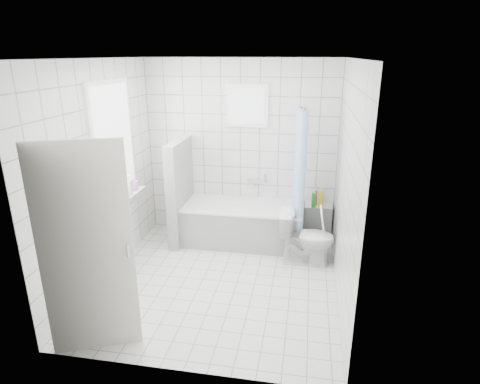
# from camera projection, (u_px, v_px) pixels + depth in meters

# --- Properties ---
(ground) EXTENTS (3.00, 3.00, 0.00)m
(ground) POSITION_uv_depth(u_px,v_px,m) (220.00, 281.00, 4.92)
(ground) COLOR white
(ground) RESTS_ON ground
(ceiling) EXTENTS (3.00, 3.00, 0.00)m
(ceiling) POSITION_uv_depth(u_px,v_px,m) (216.00, 58.00, 4.07)
(ceiling) COLOR white
(ceiling) RESTS_ON ground
(wall_back) EXTENTS (2.80, 0.02, 2.60)m
(wall_back) POSITION_uv_depth(u_px,v_px,m) (240.00, 150.00, 5.90)
(wall_back) COLOR white
(wall_back) RESTS_ON ground
(wall_front) EXTENTS (2.80, 0.02, 2.60)m
(wall_front) POSITION_uv_depth(u_px,v_px,m) (175.00, 237.00, 3.10)
(wall_front) COLOR white
(wall_front) RESTS_ON ground
(wall_left) EXTENTS (0.02, 3.00, 2.60)m
(wall_left) POSITION_uv_depth(u_px,v_px,m) (102.00, 174.00, 4.72)
(wall_left) COLOR white
(wall_left) RESTS_ON ground
(wall_right) EXTENTS (0.02, 3.00, 2.60)m
(wall_right) POSITION_uv_depth(u_px,v_px,m) (346.00, 187.00, 4.28)
(wall_right) COLOR white
(wall_right) RESTS_ON ground
(window_left) EXTENTS (0.01, 0.90, 1.40)m
(window_left) POSITION_uv_depth(u_px,v_px,m) (115.00, 144.00, 4.90)
(window_left) COLOR white
(window_left) RESTS_ON wall_left
(window_back) EXTENTS (0.50, 0.01, 0.50)m
(window_back) POSITION_uv_depth(u_px,v_px,m) (247.00, 106.00, 5.63)
(window_back) COLOR white
(window_back) RESTS_ON wall_back
(window_sill) EXTENTS (0.18, 1.02, 0.08)m
(window_sill) POSITION_uv_depth(u_px,v_px,m) (124.00, 201.00, 5.13)
(window_sill) COLOR white
(window_sill) RESTS_ON wall_left
(door) EXTENTS (0.75, 0.34, 2.00)m
(door) POSITION_uv_depth(u_px,v_px,m) (87.00, 252.00, 3.50)
(door) COLOR silver
(door) RESTS_ON ground
(bathtub) EXTENTS (1.71, 0.77, 0.58)m
(bathtub) POSITION_uv_depth(u_px,v_px,m) (243.00, 224.00, 5.86)
(bathtub) COLOR white
(bathtub) RESTS_ON ground
(partition_wall) EXTENTS (0.15, 0.85, 1.50)m
(partition_wall) POSITION_uv_depth(u_px,v_px,m) (180.00, 192.00, 5.81)
(partition_wall) COLOR white
(partition_wall) RESTS_ON ground
(tiled_ledge) EXTENTS (0.40, 0.24, 0.55)m
(tiled_ledge) POSITION_uv_depth(u_px,v_px,m) (317.00, 223.00, 5.93)
(tiled_ledge) COLOR white
(tiled_ledge) RESTS_ON ground
(toilet) EXTENTS (0.72, 0.43, 0.72)m
(toilet) POSITION_uv_depth(u_px,v_px,m) (307.00, 238.00, 5.25)
(toilet) COLOR white
(toilet) RESTS_ON ground
(curtain_rod) EXTENTS (0.02, 0.80, 0.02)m
(curtain_rod) POSITION_uv_depth(u_px,v_px,m) (304.00, 107.00, 5.15)
(curtain_rod) COLOR silver
(curtain_rod) RESTS_ON wall_back
(shower_curtain) EXTENTS (0.14, 0.48, 1.78)m
(shower_curtain) POSITION_uv_depth(u_px,v_px,m) (300.00, 176.00, 5.32)
(shower_curtain) COLOR #4B8BDE
(shower_curtain) RESTS_ON curtain_rod
(tub_faucet) EXTENTS (0.18, 0.06, 0.06)m
(tub_faucet) POSITION_uv_depth(u_px,v_px,m) (253.00, 181.00, 5.97)
(tub_faucet) COLOR silver
(tub_faucet) RESTS_ON wall_back
(sill_bottles) EXTENTS (0.18, 0.65, 0.27)m
(sill_bottles) POSITION_uv_depth(u_px,v_px,m) (126.00, 188.00, 5.16)
(sill_bottles) COLOR #34DCEB
(sill_bottles) RESTS_ON window_sill
(ledge_bottles) EXTENTS (0.16, 0.18, 0.25)m
(ledge_bottles) POSITION_uv_depth(u_px,v_px,m) (317.00, 199.00, 5.77)
(ledge_bottles) COLOR #F81D4F
(ledge_bottles) RESTS_ON tiled_ledge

